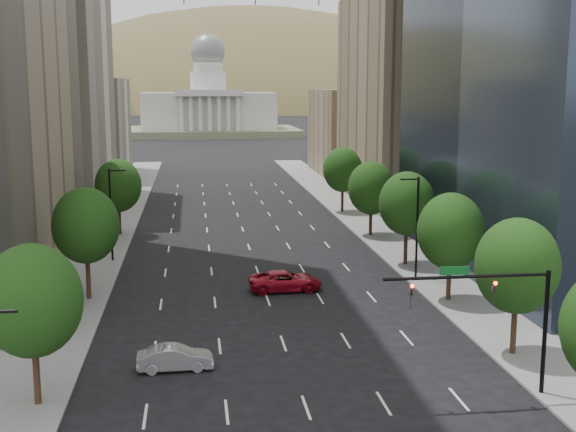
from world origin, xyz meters
name	(u,v)px	position (x,y,z in m)	size (l,w,h in m)	color
sidewalk_left	(84,274)	(-15.50, 60.00, 0.07)	(6.00, 200.00, 0.15)	slate
sidewalk_right	(421,264)	(15.50, 60.00, 0.07)	(6.00, 200.00, 0.15)	slate
midrise_cream_left	(52,80)	(-25.00, 103.00, 17.50)	(14.00, 30.00, 35.00)	beige
filler_left	(87,128)	(-25.00, 136.00, 9.00)	(14.00, 26.00, 18.00)	beige
parking_tan_right	(404,98)	(25.00, 100.00, 15.00)	(14.00, 30.00, 30.00)	#8C7759
filler_right	(355,132)	(25.00, 133.00, 8.00)	(14.00, 26.00, 16.00)	#8C7759
tree_right_1	(517,266)	(14.00, 36.00, 5.75)	(5.20, 5.20, 8.75)	#382316
tree_right_2	(451,231)	(14.00, 48.00, 5.60)	(5.20, 5.20, 8.61)	#382316
tree_right_3	(407,204)	(14.00, 60.00, 5.89)	(5.20, 5.20, 8.89)	#382316
tree_right_4	(371,188)	(14.00, 74.00, 5.46)	(5.20, 5.20, 8.46)	#382316
tree_right_5	(343,170)	(14.00, 90.00, 5.75)	(5.20, 5.20, 8.75)	#382316
tree_left_0	(32,301)	(-14.00, 32.00, 5.75)	(5.20, 5.20, 8.75)	#382316
tree_left_1	(86,226)	(-14.00, 52.00, 5.96)	(5.20, 5.20, 8.97)	#382316
tree_left_2	(118,186)	(-14.00, 78.00, 5.68)	(5.20, 5.20, 8.68)	#382316
streetlight_rn	(416,225)	(13.44, 55.00, 4.84)	(1.70, 0.20, 9.00)	black
streetlight_ln	(111,212)	(-13.44, 65.00, 4.84)	(1.70, 0.20, 9.00)	black
traffic_signal	(503,305)	(10.53, 30.00, 5.17)	(9.12, 0.40, 7.38)	black
capitol	(209,110)	(0.00, 249.71, 8.58)	(60.00, 40.00, 35.20)	#596647
foothills	(243,154)	(34.67, 599.39, -37.78)	(720.00, 413.00, 263.00)	brown
car_silver	(175,358)	(-6.93, 36.23, 0.74)	(1.57, 4.51, 1.48)	#9C9CA1
car_red_far	(285,281)	(1.71, 52.67, 0.84)	(2.78, 6.03, 1.67)	maroon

